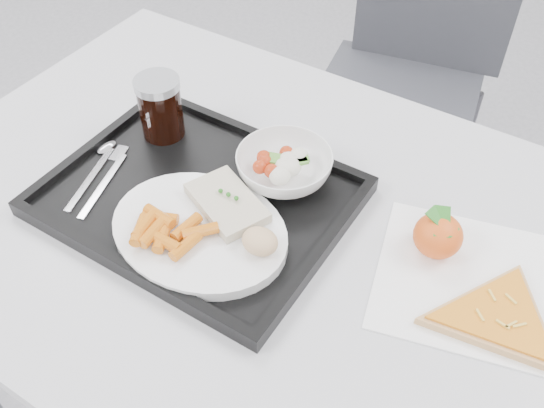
% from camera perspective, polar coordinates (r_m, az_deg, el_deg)
% --- Properties ---
extents(table, '(1.20, 0.80, 0.75)m').
position_cam_1_polar(table, '(0.97, -0.03, -4.36)').
color(table, '#B0B1B3').
rests_on(table, ground).
extents(chair, '(0.49, 0.49, 0.93)m').
position_cam_1_polar(chair, '(1.71, 13.07, 13.29)').
color(chair, '#333439').
rests_on(chair, ground).
extents(tray, '(0.45, 0.35, 0.03)m').
position_cam_1_polar(tray, '(0.95, -6.96, 0.55)').
color(tray, black).
rests_on(tray, table).
extents(dinner_plate, '(0.27, 0.27, 0.02)m').
position_cam_1_polar(dinner_plate, '(0.88, -6.84, -2.60)').
color(dinner_plate, white).
rests_on(dinner_plate, tray).
extents(fish_fillet, '(0.15, 0.12, 0.02)m').
position_cam_1_polar(fish_fillet, '(0.89, -4.27, 0.12)').
color(fish_fillet, beige).
rests_on(fish_fillet, dinner_plate).
extents(bread_roll, '(0.06, 0.06, 0.03)m').
position_cam_1_polar(bread_roll, '(0.83, -1.14, -3.53)').
color(bread_roll, '#D2C17D').
rests_on(bread_roll, dinner_plate).
extents(salad_bowl, '(0.15, 0.15, 0.05)m').
position_cam_1_polar(salad_bowl, '(0.95, 1.17, 3.53)').
color(salad_bowl, white).
rests_on(salad_bowl, tray).
extents(cola_glass, '(0.08, 0.08, 0.11)m').
position_cam_1_polar(cola_glass, '(1.04, -10.48, 9.03)').
color(cola_glass, black).
rests_on(cola_glass, tray).
extents(cutlery, '(0.10, 0.17, 0.01)m').
position_cam_1_polar(cutlery, '(1.02, -15.70, 3.33)').
color(cutlery, silver).
rests_on(cutlery, tray).
extents(napkin, '(0.30, 0.29, 0.00)m').
position_cam_1_polar(napkin, '(0.89, 17.95, -6.93)').
color(napkin, white).
rests_on(napkin, table).
extents(tangerine, '(0.07, 0.07, 0.07)m').
position_cam_1_polar(tangerine, '(0.89, 15.35, -2.86)').
color(tangerine, '#FFA819').
rests_on(tangerine, napkin).
extents(pizza_slice, '(0.31, 0.31, 0.02)m').
position_cam_1_polar(pizza_slice, '(0.86, 20.49, -9.99)').
color(pizza_slice, tan).
rests_on(pizza_slice, napkin).
extents(carrot_pile, '(0.12, 0.10, 0.02)m').
position_cam_1_polar(carrot_pile, '(0.86, -9.97, -2.44)').
color(carrot_pile, '#CE6814').
rests_on(carrot_pile, dinner_plate).
extents(salad_contents, '(0.08, 0.09, 0.03)m').
position_cam_1_polar(salad_contents, '(0.94, 1.06, 3.76)').
color(salad_contents, '#AB2F11').
rests_on(salad_contents, salad_bowl).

